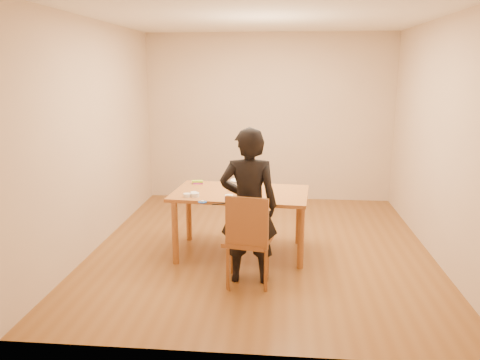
# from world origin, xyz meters

# --- Properties ---
(room_shell) EXTENTS (4.00, 4.50, 2.70)m
(room_shell) POSITION_xyz_m (0.00, 0.34, 1.35)
(room_shell) COLOR brown
(room_shell) RESTS_ON ground
(dining_table) EXTENTS (1.60, 1.03, 0.04)m
(dining_table) POSITION_xyz_m (-0.24, -0.23, 0.73)
(dining_table) COLOR brown
(dining_table) RESTS_ON floor
(dining_chair) EXTENTS (0.51, 0.51, 0.04)m
(dining_chair) POSITION_xyz_m (-0.09, -1.00, 0.45)
(dining_chair) COLOR brown
(dining_chair) RESTS_ON floor
(cake_plate) EXTENTS (0.30, 0.30, 0.02)m
(cake_plate) POSITION_xyz_m (-0.25, -0.10, 0.76)
(cake_plate) COLOR red
(cake_plate) RESTS_ON dining_table
(cake) EXTENTS (0.24, 0.24, 0.08)m
(cake) POSITION_xyz_m (-0.25, -0.10, 0.81)
(cake) COLOR white
(cake) RESTS_ON cake_plate
(frosting_dome) EXTENTS (0.24, 0.24, 0.03)m
(frosting_dome) POSITION_xyz_m (-0.25, -0.10, 0.86)
(frosting_dome) COLOR white
(frosting_dome) RESTS_ON cake
(frosting_tub) EXTENTS (0.09, 0.09, 0.08)m
(frosting_tub) POSITION_xyz_m (-0.32, -0.68, 0.79)
(frosting_tub) COLOR white
(frosting_tub) RESTS_ON dining_table
(frosting_lid) EXTENTS (0.09, 0.09, 0.01)m
(frosting_lid) POSITION_xyz_m (-0.60, -0.71, 0.75)
(frosting_lid) COLOR #174096
(frosting_lid) RESTS_ON dining_table
(frosting_dollop) EXTENTS (0.04, 0.04, 0.02)m
(frosting_dollop) POSITION_xyz_m (-0.60, -0.71, 0.77)
(frosting_dollop) COLOR white
(frosting_dollop) RESTS_ON frosting_lid
(ramekin_green) EXTENTS (0.09, 0.09, 0.04)m
(ramekin_green) POSITION_xyz_m (-0.72, -0.49, 0.77)
(ramekin_green) COLOR white
(ramekin_green) RESTS_ON dining_table
(ramekin_yellow) EXTENTS (0.08, 0.08, 0.04)m
(ramekin_yellow) POSITION_xyz_m (-0.75, -0.42, 0.77)
(ramekin_yellow) COLOR white
(ramekin_yellow) RESTS_ON dining_table
(ramekin_multi) EXTENTS (0.08, 0.08, 0.04)m
(ramekin_multi) POSITION_xyz_m (-0.80, -0.51, 0.77)
(ramekin_multi) COLOR white
(ramekin_multi) RESTS_ON dining_table
(candy_box_pink) EXTENTS (0.13, 0.09, 0.02)m
(candy_box_pink) POSITION_xyz_m (-0.79, 0.11, 0.76)
(candy_box_pink) COLOR #E034B2
(candy_box_pink) RESTS_ON dining_table
(candy_box_green) EXTENTS (0.14, 0.08, 0.02)m
(candy_box_green) POSITION_xyz_m (-0.80, 0.12, 0.78)
(candy_box_green) COLOR green
(candy_box_green) RESTS_ON candy_box_pink
(spatula) EXTENTS (0.14, 0.07, 0.01)m
(spatula) POSITION_xyz_m (-0.42, -0.76, 0.75)
(spatula) COLOR black
(spatula) RESTS_ON dining_table
(person) EXTENTS (0.59, 0.40, 1.59)m
(person) POSITION_xyz_m (-0.09, -0.96, 0.79)
(person) COLOR black
(person) RESTS_ON floor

